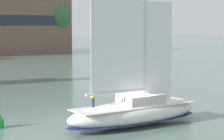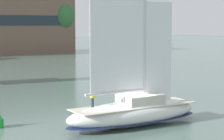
% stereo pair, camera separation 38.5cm
% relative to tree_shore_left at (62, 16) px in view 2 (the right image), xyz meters
% --- Properties ---
extents(ground_plane, '(400.00, 400.00, 0.00)m').
position_rel_tree_shore_left_xyz_m(ground_plane, '(-35.76, -78.48, -9.71)').
color(ground_plane, slate).
extents(tree_shore_left, '(6.74, 6.74, 13.87)m').
position_rel_tree_shore_left_xyz_m(tree_shore_left, '(0.00, 0.00, 0.00)').
color(tree_shore_left, brown).
rests_on(tree_shore_left, ground).
extents(sailboat_main, '(11.75, 3.79, 15.94)m').
position_rel_tree_shore_left_xyz_m(sailboat_main, '(-35.74, -78.48, -8.48)').
color(sailboat_main, white).
rests_on(sailboat_main, ground).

